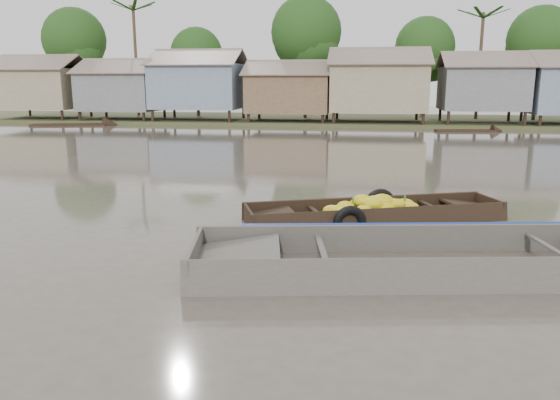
# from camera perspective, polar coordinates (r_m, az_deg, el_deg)

# --- Properties ---
(ground) EXTENTS (120.00, 120.00, 0.00)m
(ground) POSITION_cam_1_polar(r_m,az_deg,el_deg) (10.75, -0.05, -4.76)
(ground) COLOR #4F483C
(ground) RESTS_ON ground
(riverbank) EXTENTS (120.00, 12.47, 10.22)m
(riverbank) POSITION_cam_1_polar(r_m,az_deg,el_deg) (42.04, 10.90, 12.10)
(riverbank) COLOR #384723
(riverbank) RESTS_ON ground
(banana_boat) EXTENTS (6.12, 3.46, 0.86)m
(banana_boat) POSITION_cam_1_polar(r_m,az_deg,el_deg) (12.78, 9.63, -1.35)
(banana_boat) COLOR black
(banana_boat) RESTS_ON ground
(viewer_boat) EXTENTS (8.68, 3.62, 0.68)m
(viewer_boat) POSITION_cam_1_polar(r_m,az_deg,el_deg) (9.78, 16.22, -6.57)
(viewer_boat) COLOR #48423D
(viewer_boat) RESTS_ON ground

